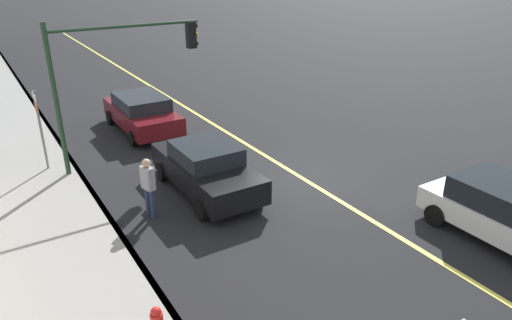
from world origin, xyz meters
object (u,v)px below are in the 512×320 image
object	(u,v)px
pedestrian_with_backpack	(149,183)
street_sign_post	(40,126)
traffic_light_mast	(119,65)
car_black	(206,168)
car_maroon	(142,112)
car_white	(503,210)

from	to	relation	value
pedestrian_with_backpack	street_sign_post	distance (m)	5.13
traffic_light_mast	car_black	bearing A→B (deg)	-157.15
car_maroon	car_black	xyz separation A→B (m)	(-6.46, 0.23, -0.01)
car_white	car_maroon	world-z (taller)	car_maroon
pedestrian_with_backpack	traffic_light_mast	world-z (taller)	traffic_light_mast
car_maroon	street_sign_post	distance (m)	4.88
car_maroon	street_sign_post	xyz separation A→B (m)	(-2.32, 4.20, 0.88)
car_white	pedestrian_with_backpack	bearing A→B (deg)	51.74
car_maroon	traffic_light_mast	bearing A→B (deg)	152.68
car_black	car_maroon	bearing A→B (deg)	-2.02
pedestrian_with_backpack	street_sign_post	size ratio (longest dim) A/B	0.62
car_maroon	street_sign_post	size ratio (longest dim) A/B	1.62
pedestrian_with_backpack	street_sign_post	world-z (taller)	street_sign_post
car_white	pedestrian_with_backpack	distance (m)	9.40
car_black	street_sign_post	world-z (taller)	street_sign_post
pedestrian_with_backpack	traffic_light_mast	xyz separation A→B (m)	(3.89, -0.64, 2.48)
car_maroon	pedestrian_with_backpack	xyz separation A→B (m)	(-7.04, 2.27, 0.25)
street_sign_post	car_maroon	bearing A→B (deg)	-61.06
car_white	traffic_light_mast	world-z (taller)	traffic_light_mast
car_maroon	traffic_light_mast	size ratio (longest dim) A/B	0.92
car_white	traffic_light_mast	size ratio (longest dim) A/B	0.79
car_maroon	pedestrian_with_backpack	bearing A→B (deg)	162.14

